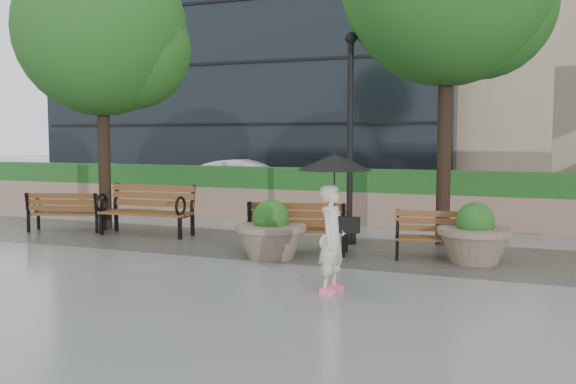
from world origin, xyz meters
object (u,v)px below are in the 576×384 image
at_px(bench_3, 440,246).
at_px(lamppost, 350,152).
at_px(bench_1, 147,221).
at_px(car_left, 120,181).
at_px(bench_2, 298,238).
at_px(pedestrian, 333,209).
at_px(car_right, 247,182).
at_px(bench_0, 67,220).
at_px(planter_left, 271,236).
at_px(planter_right, 475,240).

distance_m(bench_3, lamppost, 2.75).
relative_size(bench_1, bench_3, 1.25).
distance_m(lamppost, car_left, 12.06).
height_order(bench_2, pedestrian, pedestrian).
xyz_separation_m(bench_2, car_right, (-4.71, 7.62, 0.42)).
bearing_deg(car_left, bench_0, -140.05).
relative_size(bench_0, bench_3, 1.07).
bearing_deg(car_left, bench_1, -127.92).
height_order(bench_0, planter_left, planter_left).
distance_m(planter_right, car_right, 10.74).
xyz_separation_m(bench_3, car_right, (-7.26, 7.26, 0.45)).
distance_m(lamppost, pedestrian, 4.10).
height_order(lamppost, pedestrian, lamppost).
distance_m(car_left, car_right, 4.95).
height_order(bench_1, planter_left, bench_1).
bearing_deg(pedestrian, car_right, 37.37).
relative_size(car_left, pedestrian, 2.14).
distance_m(bench_0, bench_3, 8.44).
bearing_deg(lamppost, pedestrian, -76.77).
height_order(planter_left, pedestrian, pedestrian).
relative_size(lamppost, car_left, 1.02).
height_order(bench_1, lamppost, lamppost).
height_order(planter_left, car_right, car_right).
bearing_deg(planter_left, car_right, 118.24).
xyz_separation_m(planter_left, pedestrian, (1.77, -1.91, 0.76)).
xyz_separation_m(car_left, pedestrian, (11.15, -10.18, 0.58)).
height_order(car_left, pedestrian, pedestrian).
bearing_deg(planter_right, car_right, 136.89).
bearing_deg(car_left, lamppost, -109.57).
height_order(bench_3, car_left, car_left).
bearing_deg(planter_left, pedestrian, -47.07).
xyz_separation_m(car_right, pedestrian, (6.20, -10.16, 0.47)).
height_order(bench_1, car_right, car_right).
relative_size(bench_1, lamppost, 0.50).
bearing_deg(pedestrian, bench_0, 73.02).
height_order(bench_3, pedestrian, pedestrian).
height_order(planter_right, car_left, car_left).
xyz_separation_m(bench_1, car_left, (-5.79, 6.84, 0.27)).
relative_size(lamppost, car_right, 0.99).
relative_size(bench_2, lamppost, 0.45).
distance_m(planter_right, lamppost, 3.15).
distance_m(bench_2, lamppost, 2.18).
height_order(planter_right, pedestrian, pedestrian).
xyz_separation_m(planter_right, car_left, (-12.79, 7.37, 0.19)).
bearing_deg(lamppost, bench_3, -27.65).
distance_m(bench_3, planter_right, 0.61).
relative_size(bench_2, planter_left, 1.52).
relative_size(bench_0, car_right, 0.42).
xyz_separation_m(bench_0, pedestrian, (7.39, -3.13, 0.91)).
distance_m(bench_1, car_left, 8.97).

